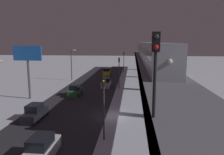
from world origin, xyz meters
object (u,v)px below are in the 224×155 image
(sedan_yellow, at_px, (107,72))
(traffic_light_near, at_px, (104,99))
(sedan_silver, at_px, (106,83))
(rail_signal, at_px, (155,60))
(subway_train, at_px, (148,50))
(sedan_white, at_px, (41,150))
(sedan_green, at_px, (75,91))
(traffic_light_mid, at_px, (119,69))
(commercial_billboard, at_px, (28,59))
(traffic_light_far, at_px, (124,59))
(sedan_black, at_px, (35,113))

(sedan_yellow, distance_m, traffic_light_near, 41.88)
(sedan_silver, distance_m, traffic_light_near, 25.30)
(rail_signal, height_order, sedan_yellow, rail_signal)
(subway_train, height_order, sedan_white, subway_train)
(sedan_green, xyz_separation_m, sedan_white, (-2.80, 20.92, 0.01))
(rail_signal, xyz_separation_m, sedan_green, (11.22, -26.76, -7.97))
(sedan_green, distance_m, sedan_white, 21.11)
(sedan_yellow, height_order, traffic_light_mid, traffic_light_mid)
(sedan_white, distance_m, traffic_light_mid, 27.92)
(rail_signal, relative_size, traffic_light_near, 0.62)
(commercial_billboard, bearing_deg, subway_train, -148.50)
(sedan_silver, bearing_deg, commercial_billboard, -137.57)
(subway_train, distance_m, sedan_white, 33.28)
(sedan_green, relative_size, sedan_silver, 0.98)
(sedan_yellow, bearing_deg, traffic_light_far, 47.85)
(subway_train, xyz_separation_m, traffic_light_near, (5.90, 26.77, -3.61))
(sedan_silver, distance_m, sedan_yellow, 16.67)
(traffic_light_near, height_order, traffic_light_far, same)
(subway_train, distance_m, sedan_green, 18.05)
(sedan_black, bearing_deg, commercial_billboard, -60.76)
(traffic_light_mid, bearing_deg, sedan_black, 63.47)
(sedan_white, relative_size, traffic_light_near, 0.75)
(rail_signal, bearing_deg, sedan_black, -48.12)
(traffic_light_near, distance_m, traffic_light_far, 46.67)
(sedan_black, relative_size, traffic_light_near, 0.68)
(sedan_black, xyz_separation_m, sedan_white, (-4.60, 8.69, 0.00))
(commercial_billboard, bearing_deg, sedan_green, -158.91)
(sedan_black, relative_size, traffic_light_far, 0.68)
(sedan_white, xyz_separation_m, traffic_light_near, (-4.70, -3.98, 3.40))
(commercial_billboard, bearing_deg, sedan_silver, -137.57)
(rail_signal, relative_size, traffic_light_far, 0.62)
(commercial_billboard, bearing_deg, rail_signal, 127.36)
(subway_train, xyz_separation_m, traffic_light_far, (5.90, -19.90, -3.61))
(rail_signal, height_order, sedan_white, rail_signal)
(rail_signal, bearing_deg, sedan_yellow, -80.67)
(sedan_green, xyz_separation_m, traffic_light_mid, (-7.50, -6.39, 3.41))
(sedan_green, distance_m, sedan_black, 12.36)
(sedan_green, relative_size, traffic_light_far, 0.64)
(sedan_white, distance_m, sedan_yellow, 45.46)
(rail_signal, distance_m, traffic_light_mid, 33.67)
(sedan_white, height_order, commercial_billboard, commercial_billboard)
(subway_train, height_order, commercial_billboard, subway_train)
(rail_signal, distance_m, commercial_billboard, 30.28)
(rail_signal, distance_m, traffic_light_near, 11.45)
(traffic_light_mid, bearing_deg, traffic_light_far, -90.00)
(sedan_yellow, bearing_deg, subway_train, -54.21)
(sedan_white, bearing_deg, sedan_yellow, 90.00)
(sedan_white, bearing_deg, traffic_light_far, 84.70)
(sedan_black, relative_size, traffic_light_mid, 0.68)
(rail_signal, bearing_deg, traffic_light_mid, -83.59)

